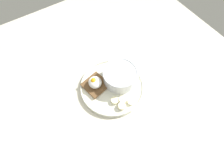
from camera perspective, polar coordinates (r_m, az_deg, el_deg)
The scene contains 9 objects.
ground_plane at distance 71.67cm, azimuth 0.00°, elevation -1.53°, with size 120.00×120.00×2.00cm, color beige.
plate at distance 70.08cm, azimuth 0.00°, elevation -0.86°, with size 25.58×25.58×1.60cm.
oatmeal_bowl at distance 68.95cm, azimuth 2.57°, elevation 2.62°, with size 13.55×13.55×5.91cm.
toast_slice at distance 69.77cm, azimuth -5.41°, elevation -0.29°, with size 10.28×10.28×1.19cm.
poached_egg at distance 67.89cm, azimuth -5.62°, elevation 0.59°, with size 5.38×5.14×3.58cm.
banana_slice_front at distance 66.71cm, azimuth 6.10°, elevation -5.78°, with size 2.89×2.75×1.54cm.
banana_slice_left at distance 66.76cm, azimuth 3.70°, elevation -5.06°, with size 4.27×4.21×1.71cm.
banana_slice_back at distance 66.54cm, azimuth 0.96°, elevation -5.43°, with size 3.62×3.59×1.39cm.
banana_slice_right at distance 65.67cm, azimuth 3.21°, elevation -7.25°, with size 4.12×4.16×1.64cm.
Camera 1 is at (-27.35, 17.65, 64.85)cm, focal length 28.00 mm.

